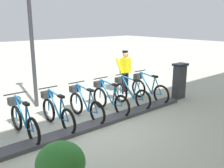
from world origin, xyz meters
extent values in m
plane|color=beige|center=(0.00, 0.00, 0.00)|extent=(60.00, 60.00, 0.00)
cube|color=#47474C|center=(0.00, 0.00, 0.05)|extent=(0.44, 7.06, 0.10)
cube|color=#38383D|center=(0.05, -3.95, 0.60)|extent=(0.28, 0.44, 1.20)
cube|color=#194C8C|center=(0.20, -3.95, 0.95)|extent=(0.03, 0.30, 0.40)
cube|color=black|center=(0.05, -3.95, 1.24)|extent=(0.36, 0.52, 0.08)
torus|color=black|center=(0.03, -2.93, 0.33)|extent=(0.67, 0.07, 0.67)
torus|color=black|center=(1.07, -2.93, 0.33)|extent=(0.67, 0.07, 0.67)
cylinder|color=#1674BB|center=(0.73, -2.93, 0.61)|extent=(0.60, 0.05, 0.70)
cylinder|color=#1674BB|center=(0.39, -2.93, 0.58)|extent=(0.16, 0.04, 0.61)
cylinder|color=#1674BB|center=(0.67, -2.93, 0.92)|extent=(0.69, 0.05, 0.11)
cylinder|color=#1674BB|center=(0.24, -2.93, 0.31)|extent=(0.43, 0.03, 0.09)
cylinder|color=#1674BB|center=(0.18, -2.93, 0.61)|extent=(0.33, 0.03, 0.56)
cylinder|color=#1674BB|center=(1.04, -2.93, 0.64)|extent=(0.10, 0.04, 0.62)
cube|color=black|center=(0.33, -2.93, 0.91)|extent=(0.22, 0.10, 0.06)
cylinder|color=black|center=(1.01, -2.93, 1.00)|extent=(0.03, 0.54, 0.03)
cube|color=#2D2D2D|center=(1.12, -2.93, 0.78)|extent=(0.20, 0.28, 0.18)
torus|color=black|center=(0.03, -2.04, 0.33)|extent=(0.67, 0.07, 0.67)
torus|color=black|center=(1.07, -2.03, 0.33)|extent=(0.67, 0.07, 0.67)
cylinder|color=#1977B9|center=(0.73, -2.03, 0.61)|extent=(0.60, 0.05, 0.70)
cylinder|color=#1977B9|center=(0.39, -2.03, 0.58)|extent=(0.16, 0.04, 0.61)
cylinder|color=#1977B9|center=(0.67, -2.03, 0.92)|extent=(0.69, 0.05, 0.11)
cylinder|color=#1977B9|center=(0.24, -2.03, 0.31)|extent=(0.43, 0.03, 0.09)
cylinder|color=#1977B9|center=(0.18, -2.03, 0.61)|extent=(0.33, 0.03, 0.56)
cylinder|color=#1977B9|center=(1.04, -2.03, 0.64)|extent=(0.10, 0.04, 0.62)
cube|color=black|center=(0.33, -2.03, 0.91)|extent=(0.22, 0.10, 0.06)
cylinder|color=black|center=(1.01, -2.03, 1.00)|extent=(0.03, 0.54, 0.03)
cube|color=#2D2D2D|center=(1.12, -2.03, 0.78)|extent=(0.20, 0.28, 0.18)
torus|color=black|center=(0.03, -1.14, 0.33)|extent=(0.67, 0.07, 0.67)
torus|color=black|center=(1.07, -1.14, 0.33)|extent=(0.67, 0.07, 0.67)
cylinder|color=#1779C2|center=(0.73, -1.14, 0.61)|extent=(0.60, 0.05, 0.70)
cylinder|color=#1779C2|center=(0.39, -1.14, 0.58)|extent=(0.16, 0.04, 0.61)
cylinder|color=#1779C2|center=(0.67, -1.14, 0.92)|extent=(0.69, 0.05, 0.11)
cylinder|color=#1779C2|center=(0.24, -1.14, 0.31)|extent=(0.43, 0.03, 0.09)
cylinder|color=#1779C2|center=(0.18, -1.14, 0.61)|extent=(0.33, 0.03, 0.56)
cylinder|color=#1779C2|center=(1.04, -1.14, 0.64)|extent=(0.10, 0.04, 0.62)
cube|color=black|center=(0.33, -1.14, 0.91)|extent=(0.22, 0.10, 0.06)
cylinder|color=black|center=(1.01, -1.14, 1.00)|extent=(0.03, 0.54, 0.03)
cube|color=#2D2D2D|center=(1.12, -1.14, 0.78)|extent=(0.20, 0.28, 0.18)
torus|color=black|center=(0.03, -0.25, 0.33)|extent=(0.67, 0.07, 0.67)
torus|color=black|center=(1.07, -0.25, 0.33)|extent=(0.67, 0.07, 0.67)
cylinder|color=blue|center=(0.73, -0.25, 0.61)|extent=(0.60, 0.05, 0.70)
cylinder|color=blue|center=(0.39, -0.25, 0.58)|extent=(0.16, 0.04, 0.61)
cylinder|color=blue|center=(0.67, -0.25, 0.92)|extent=(0.69, 0.05, 0.11)
cylinder|color=blue|center=(0.24, -0.25, 0.31)|extent=(0.43, 0.03, 0.09)
cylinder|color=blue|center=(0.18, -0.25, 0.61)|extent=(0.33, 0.03, 0.56)
cylinder|color=blue|center=(1.04, -0.25, 0.64)|extent=(0.10, 0.04, 0.62)
cube|color=black|center=(0.33, -0.25, 0.91)|extent=(0.22, 0.10, 0.06)
cylinder|color=black|center=(1.01, -0.25, 1.00)|extent=(0.03, 0.54, 0.03)
cube|color=#2D2D2D|center=(1.12, -0.25, 0.78)|extent=(0.20, 0.28, 0.18)
torus|color=black|center=(0.03, 0.65, 0.33)|extent=(0.67, 0.07, 0.67)
torus|color=black|center=(1.07, 0.65, 0.33)|extent=(0.67, 0.07, 0.67)
cylinder|color=#1A73BB|center=(0.73, 0.65, 0.61)|extent=(0.60, 0.05, 0.70)
cylinder|color=#1A73BB|center=(0.39, 0.65, 0.58)|extent=(0.16, 0.04, 0.61)
cylinder|color=#1A73BB|center=(0.67, 0.65, 0.92)|extent=(0.69, 0.05, 0.11)
cylinder|color=#1A73BB|center=(0.24, 0.65, 0.31)|extent=(0.43, 0.03, 0.09)
cylinder|color=#1A73BB|center=(0.18, 0.65, 0.61)|extent=(0.33, 0.03, 0.56)
cylinder|color=#1A73BB|center=(1.04, 0.65, 0.64)|extent=(0.10, 0.04, 0.62)
cube|color=black|center=(0.33, 0.65, 0.91)|extent=(0.22, 0.10, 0.06)
cylinder|color=black|center=(1.01, 0.65, 1.00)|extent=(0.03, 0.54, 0.03)
cube|color=#2D2D2D|center=(1.12, 0.65, 0.78)|extent=(0.20, 0.28, 0.18)
torus|color=black|center=(0.03, 1.54, 0.33)|extent=(0.67, 0.07, 0.67)
torus|color=black|center=(1.07, 1.54, 0.33)|extent=(0.67, 0.07, 0.67)
cylinder|color=#1E77BE|center=(0.73, 1.54, 0.61)|extent=(0.60, 0.05, 0.70)
cylinder|color=#1E77BE|center=(0.39, 1.54, 0.58)|extent=(0.16, 0.04, 0.61)
cylinder|color=#1E77BE|center=(0.67, 1.54, 0.92)|extent=(0.69, 0.05, 0.11)
cylinder|color=#1E77BE|center=(0.24, 1.54, 0.31)|extent=(0.43, 0.03, 0.09)
cylinder|color=#1E77BE|center=(0.18, 1.54, 0.61)|extent=(0.33, 0.03, 0.56)
cylinder|color=#1E77BE|center=(1.04, 1.54, 0.64)|extent=(0.10, 0.04, 0.62)
cube|color=black|center=(0.33, 1.54, 0.91)|extent=(0.22, 0.10, 0.06)
cylinder|color=black|center=(1.01, 1.54, 1.00)|extent=(0.03, 0.54, 0.03)
cube|color=#2D2D2D|center=(1.12, 1.54, 0.78)|extent=(0.20, 0.28, 0.18)
cube|color=white|center=(1.75, -2.73, 0.05)|extent=(0.28, 0.17, 0.10)
cube|color=white|center=(1.69, -2.97, 0.05)|extent=(0.28, 0.17, 0.10)
cylinder|color=black|center=(1.69, -2.76, 0.43)|extent=(0.15, 0.15, 0.82)
cylinder|color=black|center=(1.74, -2.95, 0.43)|extent=(0.15, 0.15, 0.82)
cube|color=yellow|center=(1.72, -2.85, 1.10)|extent=(0.35, 0.45, 0.56)
cylinder|color=yellow|center=(1.75, -2.58, 1.13)|extent=(0.35, 0.18, 0.57)
cylinder|color=yellow|center=(1.88, -3.08, 1.13)|extent=(0.35, 0.18, 0.57)
sphere|color=tan|center=(1.72, -2.85, 1.53)|extent=(0.22, 0.22, 0.22)
cylinder|color=black|center=(1.74, -2.85, 1.63)|extent=(0.22, 0.22, 0.06)
cylinder|color=#2D2D33|center=(2.53, 0.37, 1.84)|extent=(0.12, 0.12, 3.69)
ellipsoid|color=#2B782D|center=(-1.96, 1.94, 0.65)|extent=(0.76, 0.76, 0.64)
camera|label=1|loc=(-5.06, 3.53, 2.75)|focal=40.15mm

